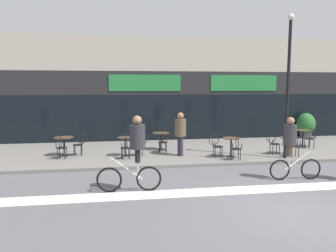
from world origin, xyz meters
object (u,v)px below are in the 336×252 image
(cafe_chair_3_side, at_px, (216,145))
(pedestrian_far_end, at_px, (180,130))
(bistro_table_2, at_px, (161,138))
(bistro_table_0, at_px, (64,142))
(planter_pot, at_px, (306,125))
(cafe_chair_1_near, at_px, (126,146))
(cafe_chair_1_side, at_px, (141,143))
(cafe_chair_5_near, at_px, (311,137))
(cafe_chair_4_side, at_px, (273,142))
(cyclist_2, at_px, (292,144))
(bistro_table_5, at_px, (303,134))
(cafe_chair_2_near, at_px, (163,141))
(bistro_table_3, at_px, (231,143))
(cafe_chair_0_side, at_px, (80,143))
(bistro_table_4, at_px, (287,142))
(cafe_chair_3_near, at_px, (236,147))
(lamp_post, at_px, (288,77))
(cafe_chair_4_near, at_px, (295,144))
(cyclist_1, at_px, (135,149))
(bistro_table_1, at_px, (125,143))
(cafe_chair_0_near, at_px, (61,146))

(cafe_chair_3_side, bearing_deg, pedestrian_far_end, 160.68)
(bistro_table_2, bearing_deg, bistro_table_0, -171.27)
(bistro_table_0, bearing_deg, pedestrian_far_end, -8.60)
(planter_pot, bearing_deg, cafe_chair_1_near, -158.80)
(cafe_chair_1_side, distance_m, cafe_chair_5_near, 7.81)
(cafe_chair_4_side, height_order, cafe_chair_5_near, same)
(cafe_chair_4_side, xyz_separation_m, cyclist_2, (-1.01, -3.22, 0.51))
(bistro_table_5, distance_m, cafe_chair_2_near, 6.82)
(bistro_table_2, distance_m, bistro_table_3, 3.21)
(bistro_table_5, height_order, cafe_chair_0_side, cafe_chair_0_side)
(cafe_chair_0_side, bearing_deg, bistro_table_5, -176.80)
(bistro_table_3, height_order, bistro_table_4, bistro_table_3)
(bistro_table_0, xyz_separation_m, bistro_table_5, (10.90, 0.53, -0.00))
(cafe_chair_3_near, bearing_deg, pedestrian_far_end, 64.64)
(bistro_table_2, distance_m, lamp_post, 5.86)
(cafe_chair_5_near, relative_size, lamp_post, 0.16)
(cyclist_2, bearing_deg, cafe_chair_4_near, 61.51)
(cafe_chair_1_side, bearing_deg, cyclist_1, 89.32)
(cafe_chair_4_side, height_order, cyclist_1, cyclist_1)
(cyclist_1, bearing_deg, bistro_table_1, -84.74)
(cafe_chair_3_side, distance_m, planter_pot, 7.53)
(bistro_table_5, bearing_deg, cafe_chair_3_near, -150.21)
(bistro_table_2, bearing_deg, cafe_chair_1_side, -132.67)
(cafe_chair_0_side, bearing_deg, bistro_table_2, -169.47)
(cafe_chair_1_near, bearing_deg, pedestrian_far_end, -89.25)
(bistro_table_2, xyz_separation_m, bistro_table_4, (5.14, -1.67, -0.05))
(bistro_table_3, height_order, cyclist_2, cyclist_2)
(bistro_table_1, height_order, bistro_table_4, bistro_table_1)
(cafe_chair_4_side, bearing_deg, bistro_table_2, 163.13)
(cafe_chair_0_side, bearing_deg, cafe_chair_5_near, 179.72)
(bistro_table_0, bearing_deg, bistro_table_5, 2.78)
(cafe_chair_1_near, distance_m, cafe_chair_4_near, 6.76)
(cafe_chair_2_near, xyz_separation_m, cafe_chair_3_near, (2.59, -1.89, 0.00))
(bistro_table_4, relative_size, planter_pot, 0.52)
(cafe_chair_1_near, bearing_deg, cafe_chair_3_near, -109.25)
(cyclist_1, bearing_deg, cafe_chair_4_side, -145.86)
(bistro_table_3, height_order, pedestrian_far_end, pedestrian_far_end)
(planter_pot, bearing_deg, cyclist_2, -124.38)
(bistro_table_4, xyz_separation_m, bistro_table_5, (1.66, 1.57, 0.05))
(bistro_table_3, bearing_deg, cafe_chair_5_near, 15.40)
(bistro_table_5, distance_m, planter_pot, 2.72)
(bistro_table_3, bearing_deg, planter_pot, 35.23)
(bistro_table_5, xyz_separation_m, lamp_post, (-2.16, -2.33, 2.64))
(cyclist_1, bearing_deg, cafe_chair_3_near, -142.57)
(cyclist_2, bearing_deg, bistro_table_0, 154.33)
(cafe_chair_0_near, bearing_deg, cafe_chair_4_near, -90.87)
(bistro_table_3, xyz_separation_m, bistro_table_5, (4.20, 1.79, 0.00))
(pedestrian_far_end, bearing_deg, cafe_chair_2_near, -64.41)
(bistro_table_2, xyz_separation_m, cafe_chair_5_near, (6.81, -0.72, -0.04))
(cafe_chair_1_side, relative_size, cafe_chair_2_near, 1.00)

